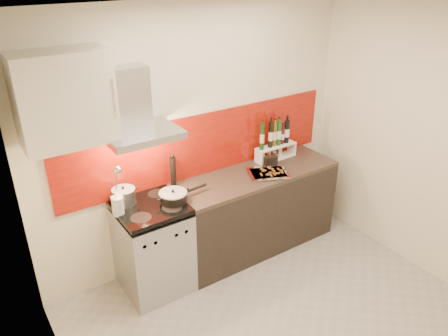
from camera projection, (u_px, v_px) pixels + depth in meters
floor at (284, 325)px, 3.82m from camera, size 3.40×3.40×0.00m
ceiling at (310, 12)px, 2.68m from camera, size 3.40×2.80×0.02m
back_wall at (199, 138)px, 4.29m from camera, size 3.40×0.02×2.60m
left_wall at (64, 282)px, 2.40m from camera, size 0.02×2.80×2.60m
right_wall at (430, 146)px, 4.10m from camera, size 0.02×2.80×2.60m
backsplash at (204, 144)px, 4.34m from camera, size 3.00×0.02×0.64m
range_stove at (154, 248)px, 4.09m from camera, size 0.60×0.60×0.91m
counter at (255, 210)px, 4.69m from camera, size 1.80×0.60×0.90m
range_hood at (135, 112)px, 3.63m from camera, size 0.62×0.50×0.61m
upper_cabinet at (64, 99)px, 3.25m from camera, size 0.70×0.35×0.72m
stock_pot at (124, 196)px, 3.88m from camera, size 0.21×0.21×0.18m
saute_pan at (174, 196)px, 3.94m from camera, size 0.49×0.26×0.12m
utensil_jar at (118, 200)px, 3.70m from camera, size 0.10×0.15×0.49m
pepper_mill at (173, 171)px, 4.14m from camera, size 0.05×0.05×0.35m
step_shelf at (276, 142)px, 4.72m from camera, size 0.49×0.13×0.44m
caddy_box at (271, 162)px, 4.59m from camera, size 0.15×0.08×0.12m
baking_tray at (268, 173)px, 4.45m from camera, size 0.49×0.44×0.03m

